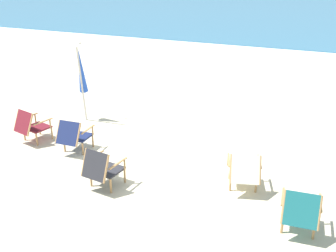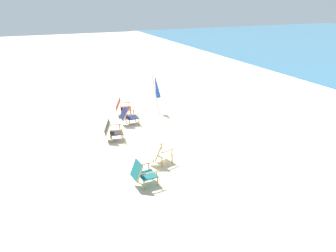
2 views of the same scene
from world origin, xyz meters
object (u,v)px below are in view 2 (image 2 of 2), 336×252
at_px(beach_chair_back_right, 112,130).
at_px(umbrella_furled_blue, 156,86).
at_px(beach_chair_front_left, 159,152).
at_px(beach_chair_far_center, 122,107).
at_px(beach_chair_front_right, 143,173).
at_px(beach_chair_back_left, 128,116).

bearing_deg(beach_chair_back_right, umbrella_furled_blue, 129.09).
bearing_deg(beach_chair_front_left, beach_chair_far_center, 177.88).
bearing_deg(beach_chair_back_right, beach_chair_front_right, 0.23).
bearing_deg(beach_chair_front_left, umbrella_furled_blue, 159.46).
distance_m(beach_chair_back_right, beach_chair_front_right, 3.51).
xyz_separation_m(beach_chair_far_center, umbrella_furled_blue, (0.44, 1.53, 0.94)).
bearing_deg(beach_chair_back_left, beach_chair_back_right, -37.58).
bearing_deg(beach_chair_front_right, beach_chair_front_left, 139.33).
xyz_separation_m(beach_chair_front_left, umbrella_furled_blue, (-4.60, 1.72, 0.94)).
bearing_deg(beach_chair_back_left, beach_chair_front_right, -11.96).
bearing_deg(beach_chair_front_right, beach_chair_far_center, 169.72).
bearing_deg(beach_chair_front_right, umbrella_furled_blue, 155.00).
relative_size(beach_chair_front_left, umbrella_furled_blue, 0.42).
relative_size(beach_chair_far_center, umbrella_furled_blue, 0.40).
distance_m(beach_chair_front_left, umbrella_furled_blue, 5.00).
distance_m(beach_chair_back_left, beach_chair_front_left, 3.80).
xyz_separation_m(beach_chair_back_right, umbrella_furled_blue, (-2.16, 2.66, 0.93)).
bearing_deg(beach_chair_far_center, beach_chair_back_right, -23.38).
height_order(beach_chair_back_left, beach_chair_front_left, beach_chair_back_left).
bearing_deg(beach_chair_back_right, beach_chair_back_left, 142.42).
bearing_deg(beach_chair_back_left, umbrella_furled_blue, 116.39).
height_order(beach_chair_far_center, umbrella_furled_blue, umbrella_furled_blue).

